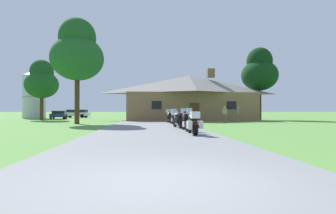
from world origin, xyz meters
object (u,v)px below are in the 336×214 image
object	(u,v)px
motorcycle_red_second_in_row	(186,121)
motorcycle_black_third_in_row	(179,120)
motorcycle_silver_fourth_in_row	(178,119)
motorcycle_yellow_sixth_in_row	(170,117)
tree_right_of_lodge	(260,71)
parked_white_suv_far_left	(76,113)
motorcycle_blue_fifth_in_row	(173,118)
bystander_tan_shirt_beside_signpost	(225,113)
motorcycle_red_farthest_in_row	(169,116)
metal_silo_distant	(34,94)
tree_left_far	(42,81)
motorcycle_green_nearest_to_camera	(193,123)
tree_left_near	(77,52)
bystander_gray_shirt_near_lodge	(238,113)
parked_navy_sedan_far_left	(59,115)

from	to	relation	value
motorcycle_red_second_in_row	motorcycle_black_third_in_row	distance (m)	2.61
motorcycle_silver_fourth_in_row	motorcycle_red_second_in_row	bearing A→B (deg)	-101.74
motorcycle_yellow_sixth_in_row	tree_right_of_lodge	size ratio (longest dim) A/B	0.22
parked_white_suv_far_left	motorcycle_yellow_sixth_in_row	bearing A→B (deg)	-138.76
motorcycle_red_second_in_row	motorcycle_blue_fifth_in_row	bearing A→B (deg)	88.58
motorcycle_blue_fifth_in_row	bystander_tan_shirt_beside_signpost	bearing A→B (deg)	31.55
bystander_tan_shirt_beside_signpost	parked_white_suv_far_left	distance (m)	28.85
tree_right_of_lodge	motorcycle_red_farthest_in_row	bearing A→B (deg)	-151.42
tree_right_of_lodge	bystander_tan_shirt_beside_signpost	bearing A→B (deg)	-132.34
motorcycle_silver_fourth_in_row	metal_silo_distant	xyz separation A→B (m)	(-19.99, 23.58, 3.18)
tree_left_far	tree_right_of_lodge	distance (m)	28.65
motorcycle_red_second_in_row	motorcycle_black_third_in_row	xyz separation A→B (m)	(-0.07, 2.61, -0.01)
motorcycle_black_third_in_row	tree_right_of_lodge	xyz separation A→B (m)	(12.89, 16.75, 5.89)
motorcycle_red_second_in_row	metal_silo_distant	bearing A→B (deg)	123.80
motorcycle_blue_fifth_in_row	bystander_tan_shirt_beside_signpost	world-z (taller)	bystander_tan_shirt_beside_signpost
parked_white_suv_far_left	motorcycle_black_third_in_row	bearing A→B (deg)	-145.74
motorcycle_green_nearest_to_camera	motorcycle_yellow_sixth_in_row	distance (m)	12.43
motorcycle_blue_fifth_in_row	motorcycle_yellow_sixth_in_row	size ratio (longest dim) A/B	1.00
motorcycle_yellow_sixth_in_row	tree_left_near	size ratio (longest dim) A/B	0.21
parked_white_suv_far_left	bystander_gray_shirt_near_lodge	bearing A→B (deg)	-122.63
motorcycle_silver_fourth_in_row	motorcycle_red_farthest_in_row	distance (m)	7.53
tree_left_near	motorcycle_red_farthest_in_row	bearing A→B (deg)	15.31
motorcycle_black_third_in_row	tree_left_far	xyz separation A→B (m)	(-15.70, 17.86, 4.47)
tree_right_of_lodge	motorcycle_black_third_in_row	bearing A→B (deg)	-127.58
motorcycle_green_nearest_to_camera	metal_silo_distant	world-z (taller)	metal_silo_distant
parked_white_suv_far_left	motorcycle_green_nearest_to_camera	bearing A→B (deg)	-149.00
tree_right_of_lodge	tree_left_near	world-z (taller)	tree_left_near
motorcycle_silver_fourth_in_row	motorcycle_green_nearest_to_camera	bearing A→B (deg)	-101.38
parked_white_suv_far_left	tree_left_far	bearing A→B (deg)	-178.22
bystander_gray_shirt_near_lodge	motorcycle_red_second_in_row	bearing A→B (deg)	175.73
tree_left_near	motorcycle_green_nearest_to_camera	bearing A→B (deg)	-55.20
motorcycle_silver_fourth_in_row	tree_left_near	size ratio (longest dim) A/B	0.21
motorcycle_red_second_in_row	parked_white_suv_far_left	xyz separation A→B (m)	(-14.37, 32.28, 0.16)
tree_right_of_lodge	parked_navy_sedan_far_left	world-z (taller)	tree_right_of_lodge
motorcycle_black_third_in_row	bystander_gray_shirt_near_lodge	size ratio (longest dim) A/B	1.23
motorcycle_green_nearest_to_camera	parked_white_suv_far_left	world-z (taller)	parked_white_suv_far_left
bystander_tan_shirt_beside_signpost	motorcycle_yellow_sixth_in_row	bearing A→B (deg)	-116.73
motorcycle_red_farthest_in_row	parked_navy_sedan_far_left	size ratio (longest dim) A/B	0.47
motorcycle_yellow_sixth_in_row	bystander_gray_shirt_near_lodge	world-z (taller)	bystander_gray_shirt_near_lodge
motorcycle_green_nearest_to_camera	motorcycle_yellow_sixth_in_row	world-z (taller)	same
motorcycle_green_nearest_to_camera	parked_navy_sedan_far_left	size ratio (longest dim) A/B	0.47
parked_navy_sedan_far_left	tree_right_of_lodge	bearing A→B (deg)	-20.61
motorcycle_yellow_sixth_in_row	tree_left_far	world-z (taller)	tree_left_far
motorcycle_silver_fourth_in_row	parked_white_suv_far_left	xyz separation A→B (m)	(-14.47, 27.40, 0.16)
motorcycle_black_third_in_row	metal_silo_distant	distance (m)	32.73
motorcycle_yellow_sixth_in_row	motorcycle_red_farthest_in_row	world-z (taller)	same
motorcycle_black_third_in_row	bystander_tan_shirt_beside_signpost	xyz separation A→B (m)	(5.81, 8.98, 0.34)
motorcycle_black_third_in_row	motorcycle_silver_fourth_in_row	distance (m)	2.27
tree_right_of_lodge	metal_silo_distant	xyz separation A→B (m)	(-32.72, 9.09, -2.70)
motorcycle_red_farthest_in_row	motorcycle_green_nearest_to_camera	bearing A→B (deg)	-92.67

